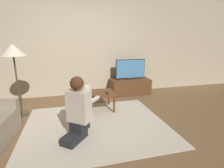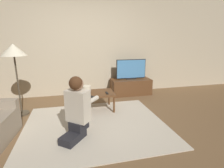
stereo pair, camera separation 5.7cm
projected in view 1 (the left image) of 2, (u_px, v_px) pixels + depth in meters
The scene contains 10 objects.
ground_plane at pixel (96, 125), 3.07m from camera, with size 10.00×10.00×0.00m, color brown.
wall_back at pixel (83, 46), 4.55m from camera, with size 10.00×0.06×2.60m.
rug at pixel (96, 125), 3.07m from camera, with size 2.42×2.04×0.02m.
tv_stand at pixel (130, 86), 4.79m from camera, with size 1.06×0.50×0.42m.
tv at pixel (130, 69), 4.67m from camera, with size 0.81×0.08×0.53m.
coffee_table at pixel (96, 95), 3.64m from camera, with size 0.73×0.54×0.39m.
floor_lamp at pixel (13, 54), 3.21m from camera, with size 0.46×0.46×1.39m.
person_kneeling at pixel (78, 107), 2.59m from camera, with size 0.67×0.75×0.95m.
table_lamp at pixel (87, 89), 3.51m from camera, with size 0.18×0.18×0.17m.
remote at pixel (107, 93), 3.58m from camera, with size 0.04×0.15×0.02m.
Camera 1 is at (-0.42, -2.77, 1.48)m, focal length 28.00 mm.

